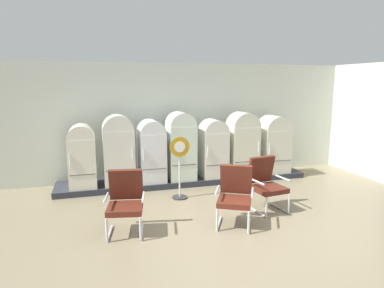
{
  "coord_description": "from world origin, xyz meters",
  "views": [
    {
      "loc": [
        -2.08,
        -4.76,
        2.42
      ],
      "look_at": [
        0.09,
        2.75,
        1.0
      ],
      "focal_mm": 31.68,
      "sensor_mm": 36.0,
      "label": 1
    }
  ],
  "objects": [
    {
      "name": "armchair_right",
      "position": [
        1.02,
        0.86,
        0.55
      ],
      "size": [
        0.69,
        0.74,
        1.02
      ],
      "color": "silver",
      "rests_on": "ground"
    },
    {
      "name": "refrigerator_3",
      "position": [
        -0.14,
        2.92,
        0.99
      ],
      "size": [
        0.63,
        0.69,
        1.61
      ],
      "color": "silver",
      "rests_on": "display_plinth"
    },
    {
      "name": "back_wall",
      "position": [
        0.0,
        3.66,
        1.47
      ],
      "size": [
        11.76,
        0.12,
        2.91
      ],
      "color": "silver",
      "rests_on": "ground"
    },
    {
      "name": "refrigerator_6",
      "position": [
        2.32,
        2.91,
        0.9
      ],
      "size": [
        0.71,
        0.67,
        1.46
      ],
      "color": "silver",
      "rests_on": "display_plinth"
    },
    {
      "name": "sign_stand",
      "position": [
        -0.42,
        1.92,
        0.61
      ],
      "size": [
        0.42,
        0.32,
        1.32
      ],
      "color": "#2D2D30",
      "rests_on": "ground"
    },
    {
      "name": "refrigerator_0",
      "position": [
        -2.39,
        2.93,
        0.87
      ],
      "size": [
        0.58,
        0.7,
        1.39
      ],
      "color": "silver",
      "rests_on": "display_plinth"
    },
    {
      "name": "armchair_left",
      "position": [
        -1.67,
        0.59,
        0.55
      ],
      "size": [
        0.7,
        0.76,
        1.02
      ],
      "color": "silver",
      "rests_on": "ground"
    },
    {
      "name": "refrigerator_5",
      "position": [
        1.44,
        2.88,
        0.96
      ],
      "size": [
        0.71,
        0.62,
        1.57
      ],
      "color": "silver",
      "rests_on": "display_plinth"
    },
    {
      "name": "armchair_center",
      "position": [
        0.17,
        0.38,
        0.55
      ],
      "size": [
        0.81,
        0.85,
        1.02
      ],
      "color": "silver",
      "rests_on": "ground"
    },
    {
      "name": "ground",
      "position": [
        0.0,
        0.0,
        -0.03
      ],
      "size": [
        12.0,
        10.0,
        0.05
      ],
      "primitive_type": "cube",
      "color": "#817358"
    },
    {
      "name": "refrigerator_1",
      "position": [
        -1.6,
        2.89,
        0.97
      ],
      "size": [
        0.68,
        0.62,
        1.58
      ],
      "color": "silver",
      "rests_on": "display_plinth"
    },
    {
      "name": "refrigerator_4",
      "position": [
        0.67,
        2.89,
        0.88
      ],
      "size": [
        0.62,
        0.62,
        1.42
      ],
      "color": "silver",
      "rests_on": "display_plinth"
    },
    {
      "name": "side_wall_right",
      "position": [
        4.66,
        2.47,
        1.44
      ],
      "size": [
        0.16,
        2.2,
        2.91
      ],
      "color": "beige",
      "rests_on": "ground"
    },
    {
      "name": "refrigerator_2",
      "position": [
        -0.84,
        2.93,
        0.9
      ],
      "size": [
        0.59,
        0.72,
        1.44
      ],
      "color": "white",
      "rests_on": "display_plinth"
    },
    {
      "name": "display_plinth",
      "position": [
        0.0,
        3.02,
        0.07
      ],
      "size": [
        6.06,
        0.95,
        0.13
      ],
      "primitive_type": "cube",
      "color": "#2A2D35",
      "rests_on": "ground"
    }
  ]
}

